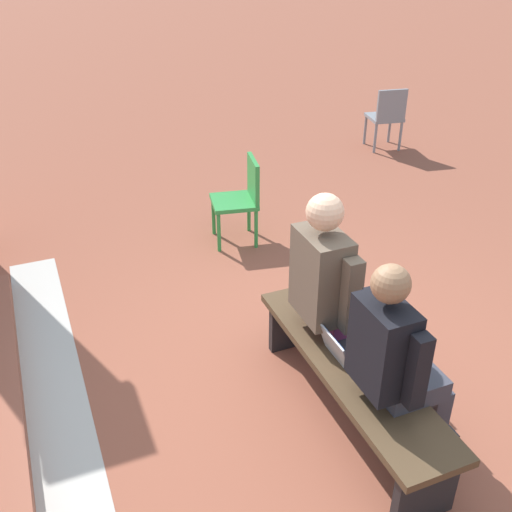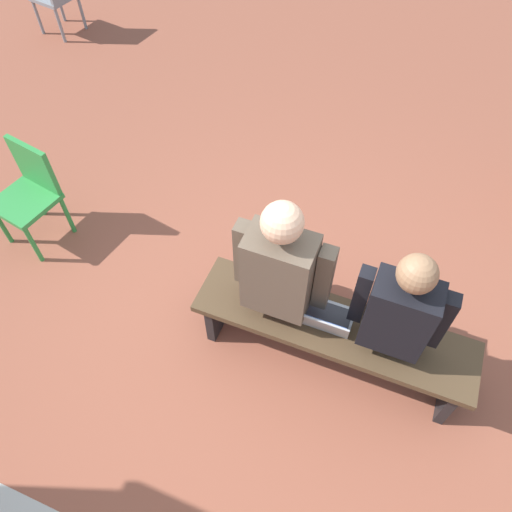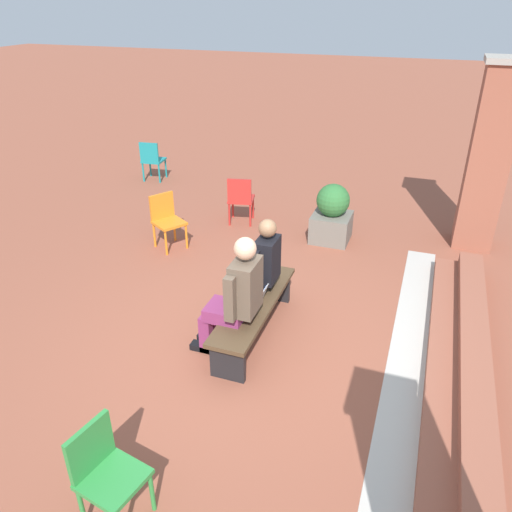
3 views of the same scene
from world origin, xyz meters
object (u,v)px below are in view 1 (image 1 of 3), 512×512
at_px(person_adult, 336,288).
at_px(laptop, 346,351).
at_px(plastic_chair_foreground, 242,195).
at_px(bench, 350,375).
at_px(person_student, 396,359).
at_px(plastic_chair_by_pillar, 387,115).

bearing_deg(person_adult, laptop, 165.09).
distance_m(person_adult, laptop, 0.41).
height_order(person_adult, plastic_chair_foreground, person_adult).
bearing_deg(laptop, bench, -167.67).
distance_m(laptop, plastic_chair_foreground, 2.45).
relative_size(bench, person_student, 1.35).
bearing_deg(bench, person_adult, -11.00).
height_order(person_student, laptop, person_student).
height_order(bench, plastic_chair_foreground, plastic_chair_foreground).
xyz_separation_m(person_student, plastic_chair_foreground, (2.82, -0.19, -0.23)).
distance_m(person_adult, plastic_chair_foreground, 2.15).
xyz_separation_m(bench, person_adult, (0.37, -0.07, 0.40)).
distance_m(person_student, laptop, 0.45).
bearing_deg(plastic_chair_by_pillar, plastic_chair_foreground, 121.59).
xyz_separation_m(plastic_chair_foreground, plastic_chair_by_pillar, (1.68, -2.73, 0.00)).
bearing_deg(person_adult, plastic_chair_by_pillar, -37.44).
xyz_separation_m(person_student, laptop, (0.38, 0.08, -0.21)).
xyz_separation_m(person_adult, laptop, (-0.32, 0.08, -0.25)).
relative_size(bench, laptop, 5.62).
relative_size(bench, plastic_chair_foreground, 2.14).
distance_m(plastic_chair_foreground, plastic_chair_by_pillar, 3.21).
height_order(person_student, plastic_chair_foreground, person_student).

